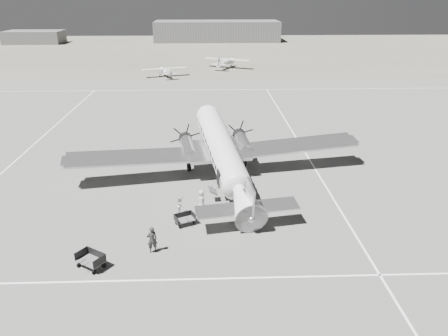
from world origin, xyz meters
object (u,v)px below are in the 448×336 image
Objects in this scene: baggage_cart_near at (185,219)px; ramp_agent at (181,205)px; hangar_main at (217,31)px; dc3_airliner at (223,155)px; passenger at (202,200)px; light_plane_right at (226,63)px; baggage_cart_far at (91,260)px; shed_secondary at (34,37)px; light_plane_left at (165,72)px; ground_crew at (152,239)px.

baggage_cart_near is 1.03× the size of ramp_agent.
hangar_main is 28.64× the size of ramp_agent.
dc3_airliner is (-2.04, -119.76, -0.66)m from hangar_main.
baggage_cart_near is at bearing 148.36° from passenger.
hangar_main reaches higher than passenger.
baggage_cart_near is (-5.14, -127.36, -2.87)m from hangar_main.
hangar_main reaches higher than light_plane_right.
light_plane_right reaches higher than baggage_cart_far.
light_plane_right reaches higher than ramp_agent.
passenger is (6.81, 7.39, 0.37)m from baggage_cart_far.
shed_secondary is at bearing 88.47° from baggage_cart_near.
shed_secondary is 10.28× the size of passenger.
passenger is at bearing 81.58° from baggage_cart_far.
dc3_airliner is 18.36× the size of baggage_cart_near.
shed_secondary is (-60.00, -5.00, -1.30)m from hangar_main.
passenger is at bearing 35.40° from baggage_cart_near.
shed_secondary is 10.06× the size of baggage_cart_far.
baggage_cart_near is 0.84× the size of baggage_cart_far.
hangar_main is 125.24m from passenger.
dc3_airliner reaches higher than baggage_cart_near.
hangar_main is 23.47× the size of baggage_cart_far.
light_plane_right is at bearing 115.52° from baggage_cart_far.
baggage_cart_far is 1.02× the size of passenger.
ramp_agent is 1.69m from passenger.
dc3_airliner is 5.98m from passenger.
ramp_agent is at bearing 104.09° from passenger.
dc3_airliner is 15.82× the size of passenger.
shed_secondary is at bearing 165.07° from light_plane_right.
light_plane_left is 6.03× the size of baggage_cart_near.
light_plane_left reaches higher than ramp_agent.
ground_crew is (-7.97, -73.74, -0.20)m from light_plane_right.
hangar_main reaches higher than baggage_cart_near.
baggage_cart_far is 8.64m from ramp_agent.
light_plane_right is (0.87, -57.18, -2.16)m from hangar_main.
shed_secondary is 136.58m from ground_crew.
light_plane_left is 6.21× the size of ramp_agent.
dc3_airliner reaches higher than passenger.
light_plane_left is 4.86× the size of ground_crew.
ramp_agent reaches higher than baggage_cart_far.
light_plane_left is 58.38m from passenger.
light_plane_right is (60.87, -52.18, -0.86)m from shed_secondary.
light_plane_left is 5.09× the size of baggage_cart_far.
dc3_airliner is at bearing -90.98° from hangar_main.
hangar_main is 27.83× the size of baggage_cart_near.
shed_secondary is 1.64× the size of light_plane_right.
baggage_cart_far is (1.11, -65.23, -0.44)m from light_plane_left.
baggage_cart_far is at bearing 148.82° from ramp_agent.
passenger is (-4.79, -67.98, -0.26)m from light_plane_right.
baggage_cart_near is 1.79m from ramp_agent.
dc3_airliner is 53.38m from light_plane_left.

